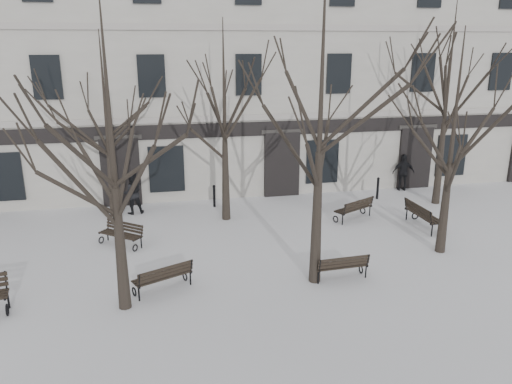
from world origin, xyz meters
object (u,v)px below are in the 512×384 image
object	(u,v)px
tree_1	(110,123)
bench_2	(341,266)
bench_3	(122,233)
tree_3	(455,117)
bench_1	(163,276)
bench_5	(422,215)
bench_4	(355,208)
tree_2	(322,81)

from	to	relation	value
tree_1	bench_2	distance (m)	7.61
bench_2	bench_3	xyz separation A→B (m)	(-6.45, 3.96, 0.00)
tree_1	tree_3	xyz separation A→B (m)	(10.15, 1.67, -0.40)
bench_1	bench_3	size ratio (longest dim) A/B	1.10
bench_2	tree_3	bearing A→B (deg)	-165.64
bench_3	bench_5	size ratio (longest dim) A/B	0.83
bench_3	bench_4	xyz separation A→B (m)	(8.83, 0.84, 0.04)
tree_1	bench_4	world-z (taller)	tree_1
tree_2	bench_3	world-z (taller)	tree_2
tree_2	bench_3	xyz separation A→B (m)	(-5.65, 3.91, -5.29)
tree_3	bench_1	world-z (taller)	tree_3
tree_2	tree_3	xyz separation A→B (m)	(4.79, 1.23, -1.24)
tree_2	bench_3	distance (m)	8.67
bench_1	bench_2	size ratio (longest dim) A/B	1.07
tree_3	bench_5	distance (m)	4.56
tree_2	bench_1	distance (m)	6.83
tree_3	bench_4	distance (m)	5.58
bench_4	tree_2	bearing A→B (deg)	28.49
tree_1	bench_1	world-z (taller)	tree_1
bench_2	bench_3	distance (m)	7.56
bench_1	bench_5	world-z (taller)	bench_5
bench_3	bench_5	world-z (taller)	bench_5
tree_2	bench_3	size ratio (longest dim) A/B	5.82
bench_2	bench_5	bearing A→B (deg)	-146.06
tree_2	bench_5	world-z (taller)	tree_2
tree_1	tree_3	size ratio (longest dim) A/B	1.09
bench_4	bench_5	distance (m)	2.53
bench_2	bench_3	size ratio (longest dim) A/B	1.03
bench_5	tree_3	bearing A→B (deg)	164.72
tree_1	bench_5	bearing A→B (deg)	19.75
bench_3	bench_4	size ratio (longest dim) A/B	0.88
bench_2	bench_4	world-z (taller)	bench_4
bench_1	bench_4	xyz separation A→B (m)	(7.51, 4.49, 0.02)
tree_3	bench_2	bearing A→B (deg)	-162.29
bench_1	bench_4	world-z (taller)	bench_4
bench_5	tree_2	bearing A→B (deg)	120.99
bench_1	tree_1	bearing A→B (deg)	9.20
tree_3	bench_3	world-z (taller)	tree_3
tree_2	bench_5	distance (m)	8.18
tree_2	bench_2	xyz separation A→B (m)	(0.80, -0.04, -5.29)
tree_3	bench_5	world-z (taller)	tree_3
tree_3	tree_1	bearing A→B (deg)	-170.67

